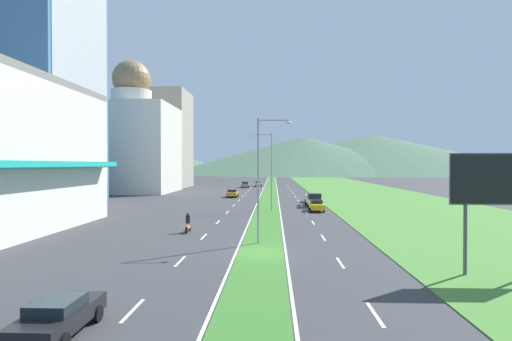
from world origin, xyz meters
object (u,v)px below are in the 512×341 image
billboard_roadside (499,184)px  car_5 (311,198)px  car_0 (232,193)px  car_2 (316,205)px  pickup_truck_0 (313,200)px  car_3 (258,184)px  street_lamp_near (262,172)px  car_1 (245,185)px  street_lamp_mid (269,167)px  motorcycle_rider (188,224)px  car_4 (59,316)px

billboard_roadside → car_5: 43.79m
car_0 → car_2: car_2 is taller
billboard_roadside → pickup_truck_0: bearing=100.2°
car_2 → pickup_truck_0: pickup_truck_0 is taller
billboard_roadside → car_3: billboard_roadside is taller
car_0 → street_lamp_near: bearing=-171.2°
car_0 → car_1: bearing=-0.4°
street_lamp_mid → car_2: street_lamp_mid is taller
car_2 → car_5: bearing=177.8°
pickup_truck_0 → motorcycle_rider: 27.18m
car_3 → car_4: 98.87m
car_4 → street_lamp_mid: bearing=-10.3°
street_lamp_near → car_1: street_lamp_near is taller
billboard_roadside → car_0: size_ratio=1.56×
car_1 → car_4: (-0.23, -93.11, -0.08)m
car_0 → car_1: (0.23, 31.57, 0.03)m
car_0 → motorcycle_rider: 39.45m
car_3 → motorcycle_rider: bearing=177.4°
pickup_truck_0 → motorcycle_rider: size_ratio=2.70×
street_lamp_near → car_4: street_lamp_near is taller
billboard_roadside → motorcycle_rider: bearing=146.6°
billboard_roadside → pickup_truck_0: billboard_roadside is taller
car_3 → street_lamp_near: bearing=-177.6°
car_5 → motorcycle_rider: 32.79m
street_lamp_near → pickup_truck_0: street_lamp_near is taller
car_1 → car_3: car_1 is taller
billboard_roadside → car_0: billboard_roadside is taller
billboard_roadside → motorcycle_rider: 24.76m
street_lamp_near → billboard_roadside: size_ratio=1.43×
car_4 → car_5: size_ratio=1.03×
street_lamp_mid → car_4: (-7.20, -39.65, -5.20)m
street_lamp_mid → car_1: 54.16m
street_lamp_near → billboard_roadside: (13.46, -8.45, -0.48)m
car_0 → car_4: size_ratio=1.05×
street_lamp_mid → car_2: 8.12m
car_5 → car_1: bearing=-161.7°
car_0 → street_lamp_mid: bearing=-161.8°
car_1 → motorcycle_rider: motorcycle_rider is taller
billboard_roadside → car_2: billboard_roadside is taller
car_3 → motorcycle_rider: (-3.44, -76.73, -0.00)m
street_lamp_near → street_lamp_mid: (0.33, 22.53, 0.33)m
car_2 → motorcycle_rider: bearing=-38.0°
car_2 → car_5: car_2 is taller
street_lamp_mid → car_0: 23.62m
street_lamp_mid → pickup_truck_0: street_lamp_mid is taller
car_5 → street_lamp_mid: bearing=-29.1°
car_5 → street_lamp_near: bearing=-11.5°
pickup_truck_0 → car_1: bearing=-164.2°
car_1 → car_4: 93.11m
street_lamp_near → car_5: street_lamp_near is taller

